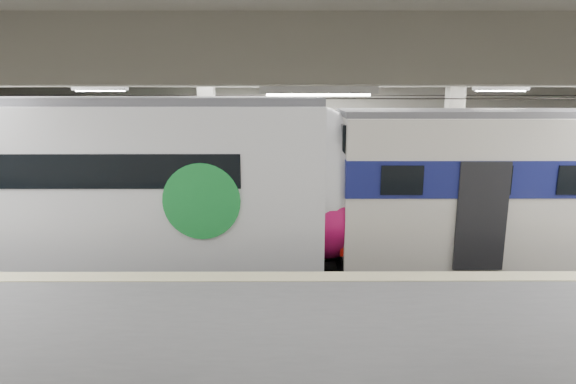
{
  "coord_description": "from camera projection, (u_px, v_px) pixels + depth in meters",
  "views": [
    {
      "loc": [
        -0.43,
        -12.71,
        4.98
      ],
      "look_at": [
        -0.39,
        1.0,
        2.0
      ],
      "focal_mm": 30.0,
      "sensor_mm": 36.0,
      "label": 1
    }
  ],
  "objects": [
    {
      "name": "far_train",
      "position": [
        118.0,
        160.0,
        18.34
      ],
      "size": [
        13.99,
        3.41,
        4.44
      ],
      "rotation": [
        0.0,
        0.0,
        0.04
      ],
      "color": "silver",
      "rests_on": "ground"
    },
    {
      "name": "station_hall",
      "position": [
        305.0,
        165.0,
        11.09
      ],
      "size": [
        36.0,
        24.0,
        5.75
      ],
      "color": "black",
      "rests_on": "ground"
    },
    {
      "name": "modern_emu",
      "position": [
        121.0,
        188.0,
        12.96
      ],
      "size": [
        14.86,
        3.07,
        4.74
      ],
      "color": "silver",
      "rests_on": "ground"
    }
  ]
}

